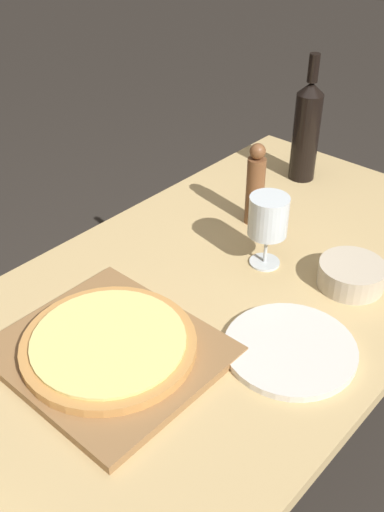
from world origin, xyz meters
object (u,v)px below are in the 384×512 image
wine_bottle (306,129)px  pepper_mill (255,186)px  pizza (109,344)px  wine_glass (268,218)px  small_bowl (351,275)px

wine_bottle → pepper_mill: wine_bottle is taller
pepper_mill → wine_bottle: bearing=98.4°
wine_bottle → pizza: bearing=-81.4°
pizza → wine_glass: (0.04, 0.43, 0.09)m
wine_glass → small_bowl: 0.21m
wine_bottle → pepper_mill: size_ratio=1.64×
pepper_mill → small_bowl: (0.31, -0.07, -0.07)m
pizza → wine_glass: size_ratio=1.91×
wine_glass → small_bowl: wine_glass is taller
small_bowl → pepper_mill: bearing=167.7°
pizza → small_bowl: small_bowl is taller
pepper_mill → wine_glass: size_ratio=1.24×
wine_bottle → small_bowl: bearing=-44.7°
pizza → small_bowl: size_ratio=2.29×
wine_bottle → wine_glass: (0.17, -0.40, -0.02)m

